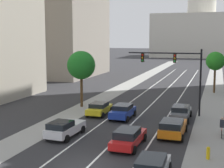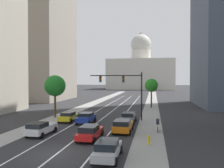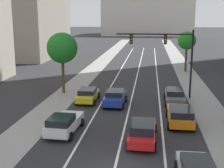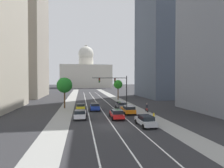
% 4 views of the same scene
% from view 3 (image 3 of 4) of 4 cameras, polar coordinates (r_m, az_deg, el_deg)
% --- Properties ---
extents(ground_plane, '(400.00, 400.00, 0.00)m').
position_cam_3_polar(ground_plane, '(55.83, 5.20, 3.64)').
color(ground_plane, '#2B2B2D').
extents(sidewalk_left, '(3.14, 130.00, 0.01)m').
position_cam_3_polar(sidewalk_left, '(51.70, -3.22, 2.97)').
color(sidewalk_left, gray).
rests_on(sidewalk_left, ground).
extents(sidewalk_right, '(3.14, 130.00, 0.01)m').
position_cam_3_polar(sidewalk_right, '(51.17, 13.29, 2.55)').
color(sidewalk_right, gray).
rests_on(sidewalk_right, ground).
extents(lane_stripe_left, '(0.16, 90.00, 0.01)m').
position_cam_3_polar(lane_stripe_left, '(41.32, 0.40, 0.58)').
color(lane_stripe_left, white).
rests_on(lane_stripe_left, ground).
extents(lane_stripe_center, '(0.16, 90.00, 0.01)m').
position_cam_3_polar(lane_stripe_center, '(41.08, 4.43, 0.47)').
color(lane_stripe_center, white).
rests_on(lane_stripe_center, ground).
extents(lane_stripe_right, '(0.16, 90.00, 0.01)m').
position_cam_3_polar(lane_stripe_right, '(41.06, 8.49, 0.37)').
color(lane_stripe_right, white).
rests_on(lane_stripe_right, ground).
extents(capitol_building, '(40.18, 26.86, 35.31)m').
position_cam_3_polar(capitol_building, '(148.27, 6.64, 13.49)').
color(capitol_building, beige).
rests_on(capitol_building, ground).
extents(car_yellow, '(1.98, 4.15, 1.38)m').
position_cam_3_polar(car_yellow, '(31.24, -4.53, -2.00)').
color(car_yellow, yellow).
rests_on(car_yellow, ground).
extents(car_blue, '(2.11, 4.16, 1.48)m').
position_cam_3_polar(car_blue, '(29.99, 0.60, -2.48)').
color(car_blue, '#1E389E').
rests_on(car_blue, ground).
extents(car_white, '(2.17, 4.51, 1.49)m').
position_cam_3_polar(car_white, '(23.19, -8.89, -7.21)').
color(car_white, silver).
rests_on(car_white, ground).
extents(car_orange, '(2.15, 4.68, 1.52)m').
position_cam_3_polar(car_orange, '(25.30, 12.57, -5.61)').
color(car_orange, orange).
rests_on(car_orange, ground).
extents(car_gray, '(2.02, 4.71, 1.46)m').
position_cam_3_polar(car_gray, '(31.25, 11.56, -2.16)').
color(car_gray, slate).
rests_on(car_gray, ground).
extents(car_red, '(2.06, 4.83, 1.47)m').
position_cam_3_polar(car_red, '(21.57, 5.69, -8.69)').
color(car_red, red).
rests_on(car_red, ground).
extents(traffic_signal_mast, '(7.97, 0.39, 7.20)m').
position_cam_3_polar(traffic_signal_mast, '(32.51, 10.45, 6.37)').
color(traffic_signal_mast, black).
rests_on(traffic_signal_mast, ground).
extents(street_tree_mid_right, '(2.82, 2.82, 6.28)m').
position_cam_3_polar(street_tree_mid_right, '(49.32, 13.75, 7.81)').
color(street_tree_mid_right, '#51381E').
rests_on(street_tree_mid_right, ground).
extents(street_tree_mid_left, '(3.41, 3.41, 6.82)m').
position_cam_3_polar(street_tree_mid_left, '(34.58, -9.25, 6.60)').
color(street_tree_mid_left, '#51381E').
rests_on(street_tree_mid_left, ground).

